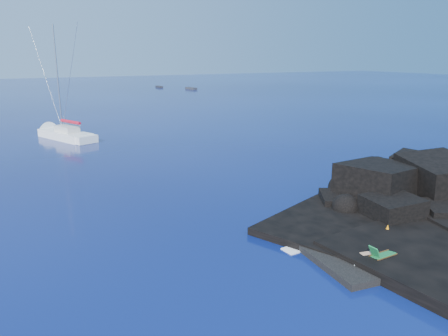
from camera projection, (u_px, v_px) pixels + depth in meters
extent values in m
plane|color=#030935|center=(322.00, 273.00, 21.29)|extent=(400.00, 400.00, 0.00)
cube|color=black|center=(381.00, 250.00, 23.73)|extent=(9.08, 6.86, 0.70)
cube|color=white|center=(367.00, 258.00, 22.01)|extent=(2.28, 1.33, 0.06)
cone|color=orange|center=(387.00, 229.00, 24.99)|extent=(0.41, 0.41, 0.55)
cube|color=#232227|center=(159.00, 88.00, 139.59)|extent=(1.23, 3.93, 0.52)
cube|color=#2A2B30|center=(191.00, 89.00, 132.33)|extent=(2.18, 4.73, 0.61)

